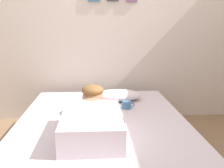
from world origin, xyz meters
name	(u,v)px	position (x,y,z in m)	size (l,w,h in m)	color
back_wall	(112,21)	(0.00, 1.40, 1.25)	(3.99, 0.12, 2.50)	silver
bed	(103,143)	(-0.16, 0.19, 0.20)	(1.48, 2.03, 0.40)	#4C4742
pillow	(117,95)	(0.02, 0.80, 0.45)	(0.52, 0.32, 0.11)	silver
person_lying	(92,116)	(-0.24, 0.02, 0.50)	(0.43, 0.92, 0.27)	silver
coffee_cup	(127,105)	(0.08, 0.51, 0.44)	(0.12, 0.09, 0.07)	teal
cell_phone	(120,120)	(-0.01, 0.19, 0.40)	(0.07, 0.14, 0.01)	black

